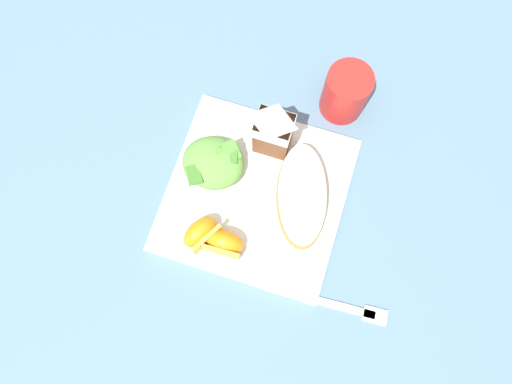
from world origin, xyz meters
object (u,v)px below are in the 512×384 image
at_px(orange_wedge_front, 201,233).
at_px(drinking_red_cup, 345,93).
at_px(green_salad_pile, 213,163).
at_px(orange_wedge_middle, 224,243).
at_px(cheesy_pizza_bread, 302,196).
at_px(white_plate, 256,195).
at_px(milk_carton, 272,130).
at_px(metal_fork, 337,306).

xyz_separation_m(orange_wedge_front, drinking_red_cup, (0.15, 0.29, 0.01)).
bearing_deg(green_salad_pile, orange_wedge_middle, -63.80).
xyz_separation_m(cheesy_pizza_bread, orange_wedge_front, (-0.13, -0.10, 0.00)).
bearing_deg(orange_wedge_middle, orange_wedge_front, 173.72).
height_order(cheesy_pizza_bread, green_salad_pile, green_salad_pile).
height_order(green_salad_pile, orange_wedge_middle, green_salad_pile).
height_order(white_plate, green_salad_pile, green_salad_pile).
distance_m(milk_carton, orange_wedge_middle, 0.19).
relative_size(white_plate, drinking_red_cup, 2.98).
xyz_separation_m(white_plate, green_salad_pile, (-0.08, 0.02, 0.03)).
distance_m(white_plate, cheesy_pizza_bread, 0.08).
height_order(white_plate, orange_wedge_middle, orange_wedge_middle).
height_order(milk_carton, orange_wedge_front, milk_carton).
xyz_separation_m(white_plate, orange_wedge_middle, (-0.02, -0.09, 0.03)).
bearing_deg(drinking_red_cup, green_salad_pile, -133.67).
bearing_deg(green_salad_pile, drinking_red_cup, 46.33).
xyz_separation_m(milk_carton, orange_wedge_middle, (-0.02, -0.18, -0.04)).
height_order(white_plate, milk_carton, milk_carton).
relative_size(milk_carton, orange_wedge_middle, 1.79).
distance_m(white_plate, green_salad_pile, 0.09).
xyz_separation_m(orange_wedge_front, metal_fork, (0.23, -0.04, -0.03)).
distance_m(white_plate, orange_wedge_middle, 0.10).
bearing_deg(cheesy_pizza_bread, orange_wedge_front, -141.48).
height_order(orange_wedge_front, metal_fork, orange_wedge_front).
distance_m(orange_wedge_middle, drinking_red_cup, 0.31).
bearing_deg(orange_wedge_middle, green_salad_pile, 116.20).
xyz_separation_m(milk_carton, drinking_red_cup, (0.09, 0.11, -0.03)).
xyz_separation_m(green_salad_pile, milk_carton, (0.08, 0.07, 0.04)).
bearing_deg(orange_wedge_middle, metal_fork, -10.09).
distance_m(cheesy_pizza_bread, metal_fork, 0.18).
bearing_deg(milk_carton, cheesy_pizza_bread, -45.68).
relative_size(green_salad_pile, orange_wedge_middle, 1.63).
bearing_deg(orange_wedge_front, metal_fork, -9.46).
relative_size(white_plate, orange_wedge_front, 4.00).
height_order(green_salad_pile, drinking_red_cup, drinking_red_cup).
relative_size(cheesy_pizza_bread, green_salad_pile, 1.86).
bearing_deg(milk_carton, white_plate, -88.36).
bearing_deg(white_plate, green_salad_pile, 163.85).
distance_m(cheesy_pizza_bread, drinking_red_cup, 0.19).
bearing_deg(milk_carton, metal_fork, -51.23).
xyz_separation_m(white_plate, orange_wedge_front, (-0.06, -0.09, 0.03)).
bearing_deg(metal_fork, green_salad_pile, 148.89).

